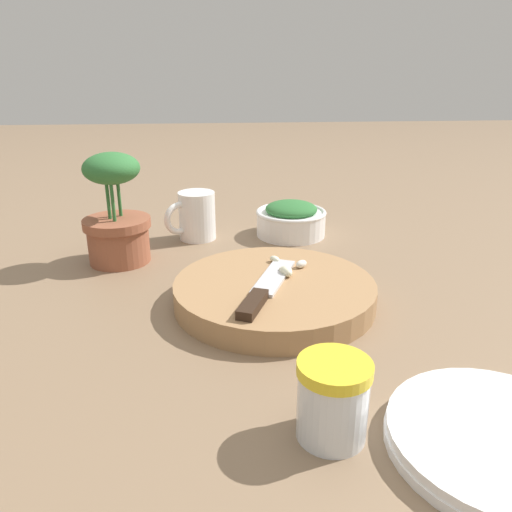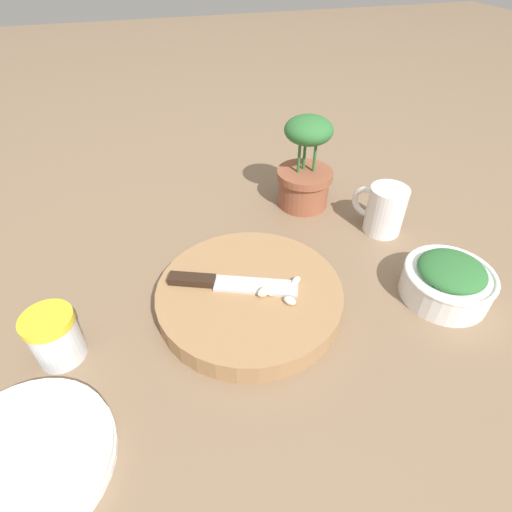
# 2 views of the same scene
# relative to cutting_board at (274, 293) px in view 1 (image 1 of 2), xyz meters

# --- Properties ---
(ground_plane) EXTENTS (5.00, 5.00, 0.00)m
(ground_plane) POSITION_rel_cutting_board_xyz_m (0.00, 0.04, -0.02)
(ground_plane) COLOR #7F664C
(cutting_board) EXTENTS (0.30, 0.30, 0.04)m
(cutting_board) POSITION_rel_cutting_board_xyz_m (0.00, 0.00, 0.00)
(cutting_board) COLOR #9E754C
(cutting_board) RESTS_ON ground_plane
(chef_knife) EXTENTS (0.20, 0.11, 0.01)m
(chef_knife) POSITION_rel_cutting_board_xyz_m (-0.03, 0.02, 0.02)
(chef_knife) COLOR black
(chef_knife) RESTS_ON cutting_board
(garlic_cloves) EXTENTS (0.08, 0.06, 0.01)m
(garlic_cloves) POSITION_rel_cutting_board_xyz_m (0.04, -0.02, 0.02)
(garlic_cloves) COLOR #EDE9C7
(garlic_cloves) RESTS_ON cutting_board
(herb_bowl) EXTENTS (0.15, 0.15, 0.07)m
(herb_bowl) POSITION_rel_cutting_board_xyz_m (0.32, -0.07, 0.02)
(herb_bowl) COLOR white
(herb_bowl) RESTS_ON ground_plane
(spice_jar) EXTENTS (0.07, 0.07, 0.08)m
(spice_jar) POSITION_rel_cutting_board_xyz_m (-0.29, -0.02, 0.02)
(spice_jar) COLOR silver
(spice_jar) RESTS_ON ground_plane
(coffee_mug) EXTENTS (0.08, 0.10, 0.10)m
(coffee_mug) POSITION_rel_cutting_board_xyz_m (0.31, 0.12, 0.03)
(coffee_mug) COLOR white
(coffee_mug) RESTS_ON ground_plane
(plate_stack) EXTENTS (0.21, 0.21, 0.02)m
(plate_stack) POSITION_rel_cutting_board_xyz_m (-0.32, -0.17, -0.01)
(plate_stack) COLOR white
(plate_stack) RESTS_ON ground_plane
(potted_herb) EXTENTS (0.12, 0.12, 0.20)m
(potted_herb) POSITION_rel_cutting_board_xyz_m (0.20, 0.26, 0.07)
(potted_herb) COLOR #935138
(potted_herb) RESTS_ON ground_plane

